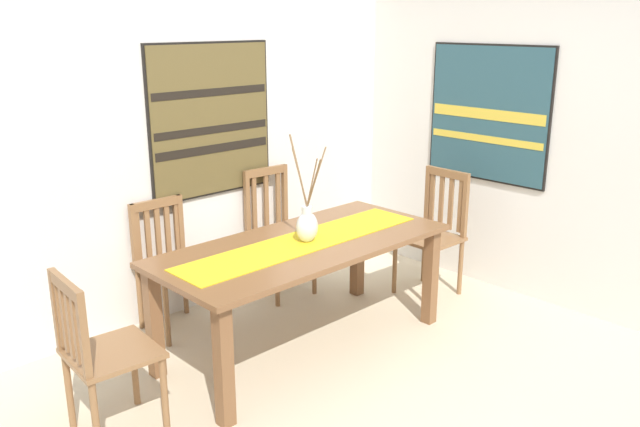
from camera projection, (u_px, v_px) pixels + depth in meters
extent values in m
cube|color=beige|center=(394.00, 393.00, 3.79)|extent=(6.40, 6.40, 0.03)
cube|color=silver|center=(200.00, 124.00, 4.69)|extent=(6.40, 0.12, 2.70)
cube|color=silver|center=(568.00, 125.00, 4.64)|extent=(0.12, 6.40, 2.70)
cube|color=brown|center=(303.00, 245.00, 4.11)|extent=(1.93, 0.86, 0.03)
cube|color=brown|center=(224.00, 366.00, 3.38)|extent=(0.08, 0.08, 0.69)
cube|color=brown|center=(431.00, 277.00, 4.56)|extent=(0.08, 0.08, 0.69)
cube|color=brown|center=(154.00, 323.00, 3.86)|extent=(0.08, 0.08, 0.69)
cube|color=brown|center=(357.00, 252.00, 5.04)|extent=(0.08, 0.08, 0.69)
cube|color=gold|center=(303.00, 242.00, 4.10)|extent=(1.77, 0.36, 0.01)
ellipsoid|color=silver|center=(307.00, 227.00, 4.08)|extent=(0.15, 0.13, 0.20)
cylinder|color=silver|center=(307.00, 210.00, 4.04)|extent=(0.07, 0.07, 0.05)
cylinder|color=brown|center=(313.00, 184.00, 3.93)|extent=(0.04, 0.16, 0.33)
cylinder|color=brown|center=(312.00, 183.00, 3.99)|extent=(0.05, 0.06, 0.31)
cylinder|color=brown|center=(316.00, 177.00, 4.03)|extent=(0.16, 0.02, 0.36)
cylinder|color=brown|center=(298.00, 170.00, 4.03)|extent=(0.02, 0.17, 0.43)
cylinder|color=brown|center=(314.00, 184.00, 3.96)|extent=(0.02, 0.12, 0.30)
cylinder|color=brown|center=(300.00, 177.00, 4.01)|extent=(0.04, 0.11, 0.36)
cube|color=brown|center=(174.00, 267.00, 4.43)|extent=(0.43, 0.43, 0.03)
cylinder|color=brown|center=(213.00, 300.00, 4.49)|extent=(0.04, 0.04, 0.44)
cylinder|color=brown|center=(167.00, 315.00, 4.25)|extent=(0.04, 0.04, 0.44)
cylinder|color=brown|center=(185.00, 285.00, 4.74)|extent=(0.04, 0.04, 0.44)
cylinder|color=brown|center=(140.00, 299.00, 4.50)|extent=(0.04, 0.04, 0.44)
cube|color=brown|center=(180.00, 224.00, 4.61)|extent=(0.04, 0.04, 0.43)
cube|color=brown|center=(134.00, 235.00, 4.38)|extent=(0.04, 0.04, 0.43)
cube|color=brown|center=(156.00, 204.00, 4.44)|extent=(0.38, 0.04, 0.06)
cube|color=brown|center=(177.00, 227.00, 4.60)|extent=(0.04, 0.02, 0.34)
cube|color=brown|center=(168.00, 229.00, 4.55)|extent=(0.04, 0.02, 0.34)
cube|color=brown|center=(158.00, 231.00, 4.50)|extent=(0.04, 0.02, 0.34)
cube|color=brown|center=(148.00, 234.00, 4.45)|extent=(0.04, 0.02, 0.34)
cube|color=brown|center=(138.00, 236.00, 4.40)|extent=(0.04, 0.02, 0.34)
cube|color=brown|center=(429.00, 238.00, 5.01)|extent=(0.43, 0.43, 0.03)
cylinder|color=brown|center=(431.00, 279.00, 4.84)|extent=(0.04, 0.04, 0.44)
cylinder|color=brown|center=(395.00, 266.00, 5.09)|extent=(0.04, 0.04, 0.44)
cylinder|color=brown|center=(460.00, 267.00, 5.07)|extent=(0.04, 0.04, 0.44)
cylinder|color=brown|center=(424.00, 255.00, 5.32)|extent=(0.04, 0.04, 0.44)
cube|color=brown|center=(465.00, 206.00, 4.93)|extent=(0.04, 0.04, 0.50)
cube|color=brown|center=(428.00, 197.00, 5.19)|extent=(0.04, 0.04, 0.50)
cube|color=brown|center=(448.00, 173.00, 5.00)|extent=(0.04, 0.38, 0.06)
cube|color=brown|center=(460.00, 207.00, 4.97)|extent=(0.02, 0.04, 0.41)
cube|color=brown|center=(451.00, 204.00, 5.03)|extent=(0.02, 0.04, 0.41)
cube|color=brown|center=(441.00, 202.00, 5.10)|extent=(0.02, 0.04, 0.41)
cube|color=brown|center=(432.00, 199.00, 5.16)|extent=(0.02, 0.04, 0.41)
cube|color=brown|center=(112.00, 353.00, 3.30)|extent=(0.45, 0.45, 0.03)
cylinder|color=brown|center=(134.00, 368.00, 3.61)|extent=(0.04, 0.04, 0.44)
cylinder|color=brown|center=(165.00, 396.00, 3.34)|extent=(0.04, 0.04, 0.44)
cylinder|color=brown|center=(69.00, 391.00, 3.38)|extent=(0.04, 0.04, 0.44)
cylinder|color=brown|center=(96.00, 423.00, 3.12)|extent=(0.04, 0.04, 0.44)
cube|color=brown|center=(57.00, 310.00, 3.25)|extent=(0.04, 0.04, 0.44)
cube|color=brown|center=(84.00, 335.00, 2.98)|extent=(0.04, 0.04, 0.44)
cube|color=brown|center=(65.00, 286.00, 3.06)|extent=(0.06, 0.38, 0.06)
cube|color=brown|center=(59.00, 314.00, 3.23)|extent=(0.02, 0.04, 0.35)
cube|color=brown|center=(64.00, 319.00, 3.17)|extent=(0.02, 0.04, 0.35)
cube|color=brown|center=(70.00, 325.00, 3.12)|extent=(0.02, 0.04, 0.35)
cube|color=brown|center=(76.00, 330.00, 3.06)|extent=(0.02, 0.04, 0.35)
cube|color=brown|center=(82.00, 336.00, 3.01)|extent=(0.02, 0.04, 0.35)
cube|color=brown|center=(281.00, 238.00, 5.03)|extent=(0.45, 0.45, 0.03)
cylinder|color=brown|center=(314.00, 267.00, 5.08)|extent=(0.04, 0.04, 0.44)
cylinder|color=brown|center=(277.00, 278.00, 4.85)|extent=(0.04, 0.04, 0.44)
cylinder|color=brown|center=(286.00, 255.00, 5.34)|extent=(0.04, 0.04, 0.44)
cylinder|color=brown|center=(250.00, 265.00, 5.12)|extent=(0.04, 0.04, 0.44)
cube|color=brown|center=(285.00, 196.00, 5.20)|extent=(0.04, 0.04, 0.51)
cube|color=brown|center=(247.00, 203.00, 4.98)|extent=(0.04, 0.04, 0.51)
cube|color=brown|center=(266.00, 171.00, 5.03)|extent=(0.38, 0.06, 0.06)
cube|color=brown|center=(278.00, 199.00, 5.17)|extent=(0.04, 0.02, 0.42)
cube|color=brown|center=(266.00, 201.00, 5.10)|extent=(0.04, 0.02, 0.42)
cube|color=brown|center=(254.00, 204.00, 5.03)|extent=(0.04, 0.02, 0.42)
cube|color=black|center=(211.00, 120.00, 4.67)|extent=(1.02, 0.04, 1.09)
cube|color=brown|center=(213.00, 120.00, 4.65)|extent=(0.99, 0.01, 1.06)
cube|color=black|center=(213.00, 130.00, 4.67)|extent=(0.96, 0.00, 0.05)
cube|color=black|center=(214.00, 149.00, 4.71)|extent=(0.96, 0.00, 0.06)
cube|color=black|center=(212.00, 92.00, 4.59)|extent=(0.96, 0.00, 0.05)
cube|color=black|center=(489.00, 114.00, 5.01)|extent=(0.04, 1.04, 1.04)
cube|color=#284C56|center=(487.00, 114.00, 5.00)|extent=(0.01, 1.01, 1.01)
cube|color=gold|center=(487.00, 114.00, 5.00)|extent=(0.00, 0.98, 0.08)
cube|color=gold|center=(485.00, 139.00, 5.05)|extent=(0.00, 0.98, 0.05)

